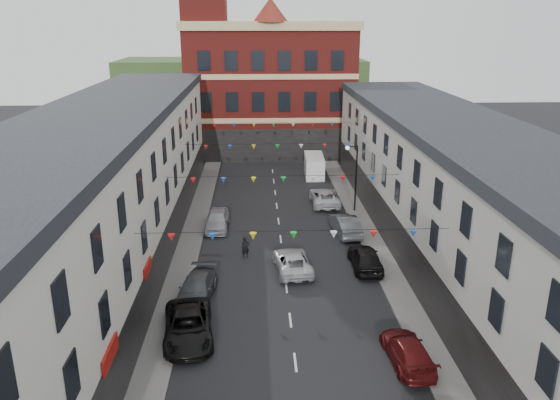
{
  "coord_description": "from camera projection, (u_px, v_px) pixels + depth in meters",
  "views": [
    {
      "loc": [
        -1.78,
        -31.01,
        16.07
      ],
      "look_at": [
        -0.09,
        7.0,
        3.52
      ],
      "focal_mm": 35.0,
      "sensor_mm": 36.0,
      "label": 1
    }
  ],
  "objects": [
    {
      "name": "clock_tower",
      "position": [
        205.0,
        31.0,
        62.74
      ],
      "size": [
        5.6,
        5.6,
        30.0
      ],
      "color": "maroon",
      "rests_on": "ground"
    },
    {
      "name": "car_right_d",
      "position": [
        365.0,
        258.0,
        36.9
      ],
      "size": [
        1.89,
        4.64,
        1.58
      ],
      "primitive_type": "imported",
      "rotation": [
        0.0,
        0.0,
        3.15
      ],
      "color": "black",
      "rests_on": "ground"
    },
    {
      "name": "pavement_left",
      "position": [
        181.0,
        274.0,
        36.11
      ],
      "size": [
        1.8,
        64.0,
        0.15
      ],
      "primitive_type": "cube",
      "color": "#605E5B",
      "rests_on": "ground"
    },
    {
      "name": "moving_car",
      "position": [
        292.0,
        261.0,
        36.64
      ],
      "size": [
        2.74,
        5.07,
        1.35
      ],
      "primitive_type": "imported",
      "rotation": [
        0.0,
        0.0,
        3.25
      ],
      "color": "silver",
      "rests_on": "ground"
    },
    {
      "name": "car_left_d",
      "position": [
        197.0,
        288.0,
        32.92
      ],
      "size": [
        2.54,
        5.0,
        1.39
      ],
      "primitive_type": "imported",
      "rotation": [
        0.0,
        0.0,
        -0.13
      ],
      "color": "#3B3E42",
      "rests_on": "ground"
    },
    {
      "name": "terrace_right",
      "position": [
        472.0,
        207.0,
        34.46
      ],
      "size": [
        8.4,
        56.0,
        9.7
      ],
      "color": "#B5B3A9",
      "rests_on": "ground"
    },
    {
      "name": "white_van",
      "position": [
        314.0,
        166.0,
        58.98
      ],
      "size": [
        2.14,
        5.11,
        2.23
      ],
      "primitive_type": "cube",
      "rotation": [
        0.0,
        0.0,
        -0.04
      ],
      "color": "white",
      "rests_on": "ground"
    },
    {
      "name": "distant_hill",
      "position": [
        242.0,
        90.0,
        91.62
      ],
      "size": [
        40.0,
        14.0,
        10.0
      ],
      "primitive_type": "cube",
      "color": "#304C23",
      "rests_on": "ground"
    },
    {
      "name": "pedestrian",
      "position": [
        245.0,
        247.0,
        38.6
      ],
      "size": [
        0.66,
        0.53,
        1.56
      ],
      "primitive_type": "imported",
      "rotation": [
        0.0,
        0.0,
        0.31
      ],
      "color": "black",
      "rests_on": "ground"
    },
    {
      "name": "car_right_f",
      "position": [
        325.0,
        197.0,
        49.86
      ],
      "size": [
        2.46,
        5.28,
        1.46
      ],
      "primitive_type": "imported",
      "rotation": [
        0.0,
        0.0,
        3.15
      ],
      "color": "silver",
      "rests_on": "ground"
    },
    {
      "name": "car_right_c",
      "position": [
        408.0,
        351.0,
        26.74
      ],
      "size": [
        2.13,
        4.63,
        1.31
      ],
      "primitive_type": "imported",
      "rotation": [
        0.0,
        0.0,
        3.21
      ],
      "color": "#571112",
      "rests_on": "ground"
    },
    {
      "name": "ground",
      "position": [
        286.0,
        287.0,
        34.53
      ],
      "size": [
        160.0,
        160.0,
        0.0
      ],
      "primitive_type": "plane",
      "color": "black",
      "rests_on": "ground"
    },
    {
      "name": "street_lamp",
      "position": [
        354.0,
        169.0,
        46.87
      ],
      "size": [
        1.1,
        0.36,
        6.0
      ],
      "color": "black",
      "rests_on": "ground"
    },
    {
      "name": "pavement_right",
      "position": [
        387.0,
        270.0,
        36.69
      ],
      "size": [
        1.8,
        64.0,
        0.15
      ],
      "primitive_type": "cube",
      "color": "#605E5B",
      "rests_on": "ground"
    },
    {
      "name": "terrace_left",
      "position": [
        93.0,
        205.0,
        33.31
      ],
      "size": [
        8.4,
        56.0,
        10.7
      ],
      "color": "beige",
      "rests_on": "ground"
    },
    {
      "name": "car_left_e",
      "position": [
        217.0,
        220.0,
        43.98
      ],
      "size": [
        1.93,
        4.57,
        1.55
      ],
      "primitive_type": "imported",
      "rotation": [
        0.0,
        0.0,
        -0.02
      ],
      "color": "#999BA2",
      "rests_on": "ground"
    },
    {
      "name": "civic_building",
      "position": [
        270.0,
        87.0,
        67.99
      ],
      "size": [
        20.6,
        13.3,
        18.5
      ],
      "color": "maroon",
      "rests_on": "ground"
    },
    {
      "name": "car_right_e",
      "position": [
        345.0,
        225.0,
        42.97
      ],
      "size": [
        2.15,
        4.85,
        1.55
      ],
      "primitive_type": "imported",
      "rotation": [
        0.0,
        0.0,
        3.25
      ],
      "color": "#4D5055",
      "rests_on": "ground"
    },
    {
      "name": "car_left_c",
      "position": [
        188.0,
        326.0,
        28.73
      ],
      "size": [
        3.11,
        5.69,
        1.51
      ],
      "primitive_type": "imported",
      "rotation": [
        0.0,
        0.0,
        0.11
      ],
      "color": "black",
      "rests_on": "ground"
    }
  ]
}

